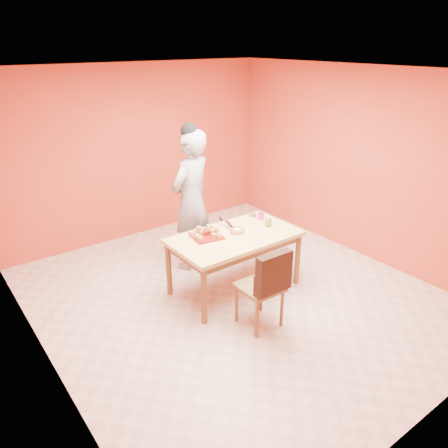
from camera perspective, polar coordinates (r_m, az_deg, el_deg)
floor at (r=5.62m, az=1.44°, el=-9.31°), size 5.00×5.00×0.00m
ceiling at (r=4.75m, az=1.78°, el=19.33°), size 5.00×5.00×0.00m
wall_back at (r=7.08m, az=-11.22°, el=9.09°), size 4.50×0.00×4.50m
wall_left at (r=4.13m, az=-23.75°, el=-2.76°), size 0.00×5.00×5.00m
wall_right at (r=6.61m, az=17.23°, el=7.50°), size 0.00×5.00×5.00m
dining_table at (r=5.46m, az=1.41°, el=-2.37°), size 1.60×0.90×0.76m
dining_chair at (r=4.86m, az=4.88°, el=-8.01°), size 0.46×0.53×0.98m
pastry_pile at (r=5.35m, az=-2.31°, el=-0.98°), size 0.31×0.31×0.10m
person at (r=5.96m, az=-4.30°, el=3.05°), size 0.83×0.68×1.95m
pastry_platter at (r=5.37m, az=-2.30°, el=-1.58°), size 0.40×0.40×0.02m
red_dinner_plate at (r=5.51m, az=-1.71°, el=-0.94°), size 0.24×0.24×0.01m
white_cake_plate at (r=5.46m, az=1.74°, el=-1.18°), size 0.34×0.34×0.01m
sponge_cake at (r=5.45m, az=1.74°, el=-0.91°), size 0.21×0.21×0.04m
cake_server at (r=5.58m, az=0.67°, el=-0.01°), size 0.12×0.24×0.01m
egg_ornament at (r=5.68m, az=5.79°, el=0.30°), size 0.11×0.09×0.13m
magenta_glass at (r=5.88m, az=4.86°, el=1.10°), size 0.09×0.09×0.11m
checker_tin at (r=6.00m, az=3.77°, el=1.18°), size 0.13×0.13×0.03m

